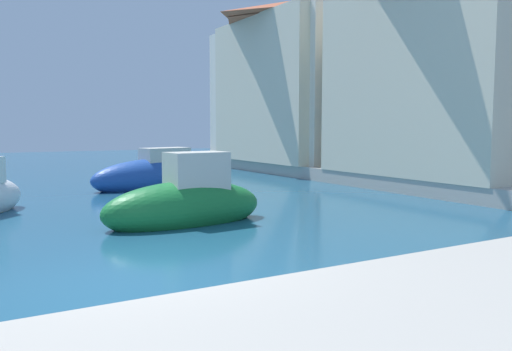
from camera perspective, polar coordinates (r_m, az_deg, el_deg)
The scene contains 8 objects.
ground at distance 7.28m, azimuth -12.64°, elevation -11.59°, with size 80.00×80.00×0.00m, color #1E5170.
quay_promenade at distance 9.13m, azimuth 15.10°, elevation -6.56°, with size 44.00×32.00×0.50m.
moored_boat_2 at distance 11.51m, azimuth -7.60°, elevation -3.07°, with size 3.84×1.65×1.82m.
moored_boat_3 at distance 18.44m, azimuth -10.79°, elevation 0.01°, with size 4.95×2.41×1.66m.
waterfront_building_main at distance 19.58m, azimuth 21.18°, elevation 12.38°, with size 6.42×7.69×8.13m.
waterfront_building_annex at distance 25.96m, azimuth 5.75°, elevation 10.49°, with size 6.74×8.10×7.77m.
waterfront_building_far at distance 26.55m, azimuth 4.81°, elevation 10.13°, with size 5.66×10.39×7.55m.
quayside_tree at distance 20.14m, azimuth 22.81°, elevation 9.08°, with size 2.77×2.77×4.46m.
Camera 1 is at (-2.03, -6.67, 2.11)m, focal length 36.66 mm.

